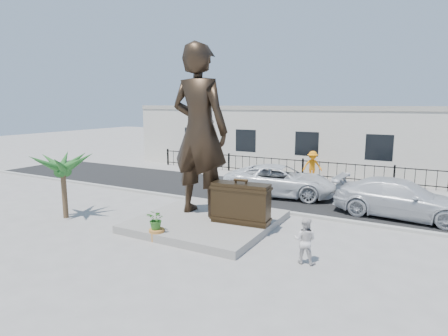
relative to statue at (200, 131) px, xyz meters
The scene contains 16 objects.
ground 4.35m from the statue, 60.47° to the right, with size 100.00×100.00×0.00m, color #9E9991.
street 7.23m from the statue, 79.88° to the left, with size 40.00×7.00×0.01m, color black.
curb 4.63m from the statue, 67.20° to the left, with size 40.00×0.25×0.12m, color #A5A399.
far_sidewalk 10.81m from the statue, 83.85° to the left, with size 40.00×2.50×0.02m, color #9E9991.
plinth 3.67m from the statue, 35.44° to the right, with size 5.20×5.20×0.30m, color gray.
fence 11.38m from the statue, 84.30° to the left, with size 22.00×0.10×1.20m, color black.
building 15.20m from the statue, 85.88° to the left, with size 28.00×7.00×4.40m, color silver.
statue is the anchor object (origin of this frame).
suitcase 3.39m from the statue, 10.02° to the right, with size 2.22×0.71×1.56m, color #2F2213.
tourist 6.31m from the statue, 22.62° to the right, with size 0.71×0.55×1.45m, color silver.
car_white 6.52m from the statue, 75.75° to the left, with size 2.67×5.80×1.61m, color silver.
car_silver 9.10m from the statue, 31.47° to the left, with size 2.26×5.55×1.61m, color silver.
worker 10.89m from the statue, 79.81° to the left, with size 1.21×0.70×1.87m, color orange.
palm_tree 6.92m from the statue, 154.48° to the right, with size 1.80×1.80×3.20m, color #20561F, non-canonical shape.
planter 4.49m from the statue, 92.53° to the right, with size 0.56×0.56×0.40m, color #BC7731.
shrub 4.06m from the statue, 92.53° to the right, with size 0.65×0.56×0.72m, color #327024.
Camera 1 is at (7.06, -10.92, 4.83)m, focal length 30.00 mm.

